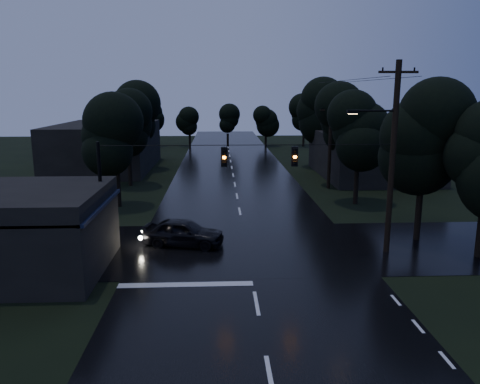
{
  "coord_description": "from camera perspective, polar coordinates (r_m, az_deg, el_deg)",
  "views": [
    {
      "loc": [
        -1.48,
        -12.58,
        8.42
      ],
      "look_at": [
        -0.29,
        13.35,
        2.86
      ],
      "focal_mm": 35.0,
      "sensor_mm": 36.0,
      "label": 1
    }
  ],
  "objects": [
    {
      "name": "span_signals",
      "position": [
        23.87,
        2.29,
        4.42
      ],
      "size": [
        15.0,
        0.37,
        1.12
      ],
      "color": "black",
      "rests_on": "ground"
    },
    {
      "name": "tree_left_c",
      "position": [
        53.35,
        -12.2,
        9.2
      ],
      "size": [
        4.48,
        4.48,
        9.44
      ],
      "color": "black",
      "rests_on": "ground"
    },
    {
      "name": "main_road",
      "position": [
        43.43,
        -0.63,
        0.9
      ],
      "size": [
        12.0,
        120.0,
        0.02
      ],
      "primitive_type": "cube",
      "color": "black",
      "rests_on": "ground"
    },
    {
      "name": "ground",
      "position": [
        15.21,
        3.65,
        -21.56
      ],
      "size": [
        160.0,
        160.0,
        0.0
      ],
      "primitive_type": "plane",
      "color": "black",
      "rests_on": "ground"
    },
    {
      "name": "tree_right_a",
      "position": [
        36.24,
        14.3,
        7.28
      ],
      "size": [
        4.2,
        4.2,
        8.85
      ],
      "color": "black",
      "rests_on": "ground"
    },
    {
      "name": "tree_right_c",
      "position": [
        53.9,
        10.03,
        9.72
      ],
      "size": [
        4.76,
        4.76,
        10.03
      ],
      "color": "black",
      "rests_on": "ground"
    },
    {
      "name": "tree_left_a",
      "position": [
        35.53,
        -14.94,
        6.54
      ],
      "size": [
        3.92,
        3.92,
        8.26
      ],
      "color": "black",
      "rests_on": "ground"
    },
    {
      "name": "building_far_left",
      "position": [
        54.37,
        -16.0,
        5.36
      ],
      "size": [
        10.0,
        16.0,
        5.0
      ],
      "primitive_type": "cube",
      "color": "black",
      "rests_on": "ground"
    },
    {
      "name": "building_far_right",
      "position": [
        49.48,
        15.67,
        4.41
      ],
      "size": [
        10.0,
        14.0,
        4.4
      ],
      "primitive_type": "cube",
      "color": "black",
      "rests_on": "ground"
    },
    {
      "name": "utility_pole_main",
      "position": [
        25.4,
        17.93,
        4.34
      ],
      "size": [
        3.5,
        0.3,
        10.0
      ],
      "color": "black",
      "rests_on": "ground"
    },
    {
      "name": "anchor_pole_left",
      "position": [
        24.93,
        -16.54,
        -0.99
      ],
      "size": [
        0.18,
        0.18,
        6.0
      ],
      "primitive_type": "cylinder",
      "color": "black",
      "rests_on": "ground"
    },
    {
      "name": "cross_street",
      "position": [
        26.02,
        0.77,
        -6.8
      ],
      "size": [
        60.0,
        9.0,
        0.02
      ],
      "primitive_type": "cube",
      "color": "black",
      "rests_on": "ground"
    },
    {
      "name": "car",
      "position": [
        26.33,
        -6.93,
        -4.9
      ],
      "size": [
        4.81,
        2.76,
        1.54
      ],
      "primitive_type": "imported",
      "rotation": [
        0.0,
        0.0,
        1.35
      ],
      "color": "black",
      "rests_on": "ground"
    },
    {
      "name": "utility_pole_far",
      "position": [
        41.99,
        10.9,
        5.65
      ],
      "size": [
        2.0,
        0.3,
        7.5
      ],
      "color": "black",
      "rests_on": "ground"
    },
    {
      "name": "tree_corner_near",
      "position": [
        28.14,
        21.59,
        6.29
      ],
      "size": [
        4.48,
        4.48,
        9.44
      ],
      "color": "black",
      "rests_on": "ground"
    },
    {
      "name": "tree_left_b",
      "position": [
        43.44,
        -13.54,
        8.05
      ],
      "size": [
        4.2,
        4.2,
        8.85
      ],
      "color": "black",
      "rests_on": "ground"
    },
    {
      "name": "tree_right_b",
      "position": [
        44.06,
        12.07,
        8.66
      ],
      "size": [
        4.48,
        4.48,
        9.44
      ],
      "color": "black",
      "rests_on": "ground"
    }
  ]
}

